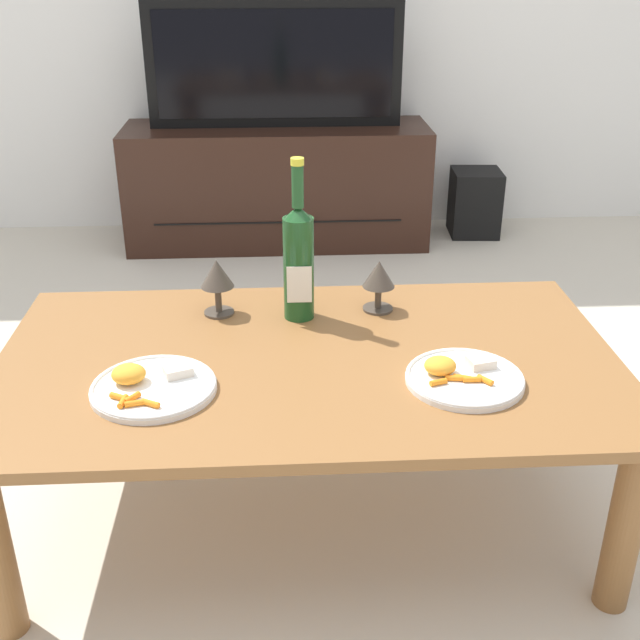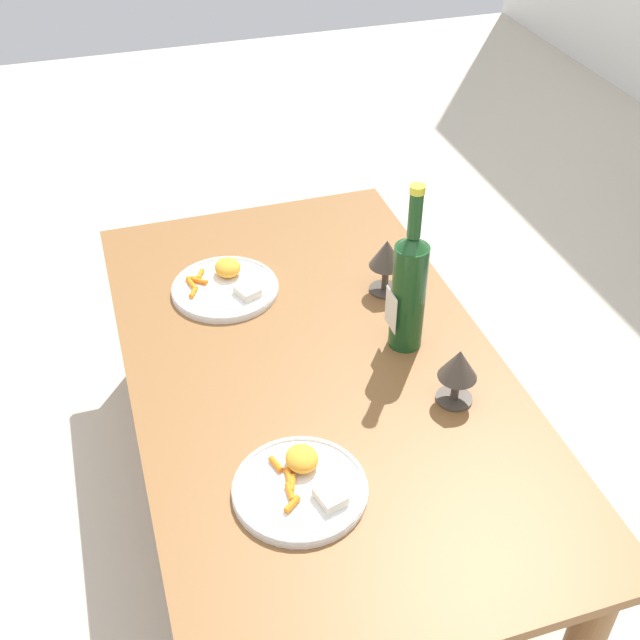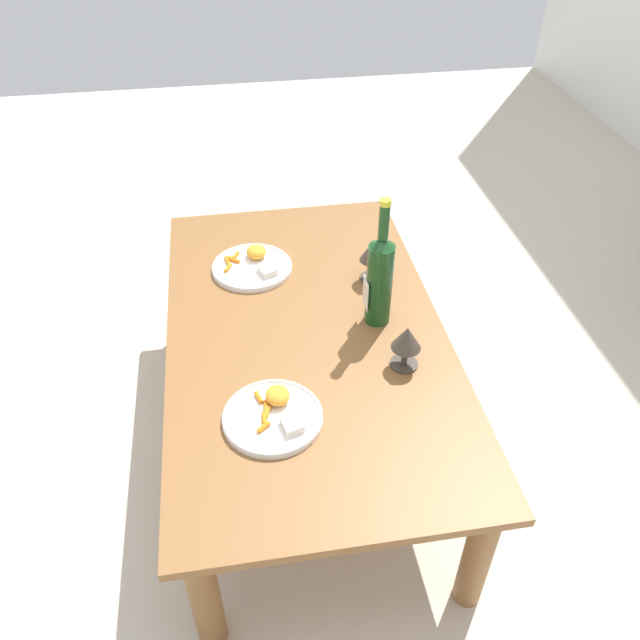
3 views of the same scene
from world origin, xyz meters
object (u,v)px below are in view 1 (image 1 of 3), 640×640
dinner_plate_right (463,376)px  goblet_left (217,277)px  goblet_right (379,277)px  tv_stand (277,185)px  dining_table (308,382)px  dinner_plate_left (151,386)px  wine_bottle (299,258)px  tv_screen (275,64)px  floor_speaker (475,203)px

dinner_plate_right → goblet_left: bearing=145.3°
goblet_right → dinner_plate_right: (0.13, -0.36, -0.07)m
tv_stand → dining_table: bearing=-88.4°
goblet_left → dinner_plate_left: goblet_left is taller
tv_stand → wine_bottle: (0.04, -1.71, 0.31)m
tv_screen → dinner_plate_right: tv_screen is taller
floor_speaker → dinner_plate_right: (-0.55, -2.09, 0.29)m
goblet_right → dinner_plate_right: 0.39m
tv_screen → goblet_right: bearing=-82.0°
dining_table → goblet_left: 0.35m
dining_table → tv_screen: (-0.05, 1.91, 0.42)m
dinner_plate_left → wine_bottle: bearing=47.0°
tv_stand → dinner_plate_right: 2.08m
wine_bottle → goblet_left: (-0.19, 0.03, -0.05)m
wine_bottle → dinner_plate_left: (-0.31, -0.33, -0.14)m
dining_table → goblet_right: goblet_right is taller
goblet_left → dinner_plate_right: size_ratio=0.57×
goblet_right → wine_bottle: bearing=-171.7°
dinner_plate_left → dinner_plate_right: size_ratio=1.04×
dining_table → goblet_right: bearing=52.3°
tv_stand → tv_screen: 0.52m
dining_table → dinner_plate_right: 0.34m
dining_table → goblet_right: (0.18, 0.23, 0.15)m
tv_screen → floor_speaker: tv_screen is taller
tv_screen → tv_stand: bearing=90.0°
tv_stand → wine_bottle: wine_bottle is taller
floor_speaker → dinner_plate_right: bearing=-101.3°
wine_bottle → goblet_left: size_ratio=2.77×
tv_stand → goblet_left: goblet_left is taller
dinner_plate_left → dinner_plate_right: dinner_plate_left is taller
goblet_right → dinner_plate_left: size_ratio=0.51×
tv_stand → goblet_left: (-0.15, -1.68, 0.26)m
dinner_plate_right → tv_screen: bearing=100.2°
floor_speaker → wine_bottle: size_ratio=0.77×
tv_stand → tv_screen: size_ratio=1.23×
tv_screen → dinner_plate_right: size_ratio=4.42×
dining_table → tv_screen: bearing=91.6°
tv_stand → floor_speaker: 0.92m
floor_speaker → dinner_plate_right: 2.18m
tv_screen → goblet_right: 1.72m
dinner_plate_left → dinner_plate_right: (0.63, 0.00, -0.00)m
dining_table → tv_stand: 1.92m
tv_stand → dinner_plate_right: bearing=-79.8°
dinner_plate_left → floor_speaker: bearing=60.5°
tv_stand → tv_screen: tv_screen is taller
tv_stand → goblet_left: size_ratio=9.50×
tv_stand → floor_speaker: size_ratio=4.42×
dinner_plate_left → dinner_plate_right: bearing=0.0°
dining_table → goblet_right: size_ratio=10.58×
goblet_right → goblet_left: bearing=180.0°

